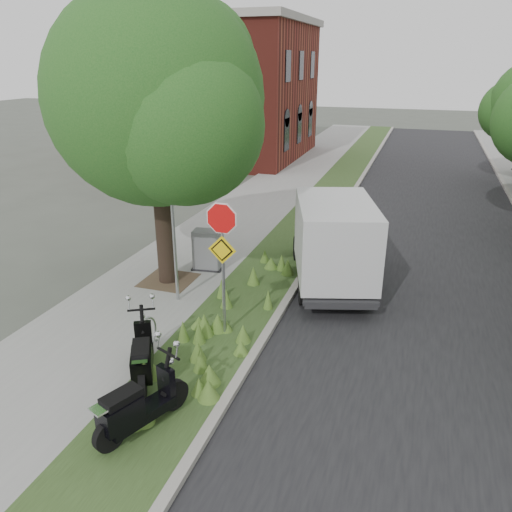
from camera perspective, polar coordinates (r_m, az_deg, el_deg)
The scene contains 14 objects.
ground at distance 10.80m, azimuth 2.29°, elevation -12.02°, with size 120.00×120.00×0.00m, color #4C5147.
sidewalk_near at distance 20.68m, azimuth -1.22°, elevation 5.00°, with size 3.50×60.00×0.12m, color gray.
verge at distance 19.96m, azimuth 6.25°, elevation 4.25°, with size 2.00×60.00×0.12m, color #30441D.
kerb_near at distance 19.79m, azimuth 9.09°, elevation 3.97°, with size 0.20×60.00×0.13m, color #9E9991.
road at distance 19.59m, azimuth 19.20°, elevation 2.64°, with size 7.00×60.00×0.01m, color black.
street_tree_main at distance 13.29m, azimuth -11.48°, elevation 16.15°, with size 6.21×5.54×7.66m.
bare_post at distance 12.49m, azimuth -9.43°, elevation 3.33°, with size 0.08×0.08×4.00m.
bike_hoop at distance 11.02m, azimuth -12.35°, elevation -8.77°, with size 0.06×0.78×0.77m.
sign_assembly at distance 10.65m, azimuth -3.88°, elevation 1.52°, with size 0.94×0.08×3.22m.
brick_building at distance 32.94m, azimuth -2.96°, elevation 18.53°, with size 9.40×10.40×8.30m.
scooter_near at distance 10.03m, azimuth -12.82°, elevation -11.73°, with size 1.03×1.71×0.89m.
scooter_far at distance 8.83m, azimuth -13.93°, elevation -16.94°, with size 0.90×1.82×0.91m.
box_truck at distance 13.89m, azimuth 8.72°, elevation 2.13°, with size 3.13×5.06×2.14m.
utility_cabinet at distance 14.84m, azimuth -5.58°, elevation 0.65°, with size 0.96×0.71×1.19m.
Camera 1 is at (2.45, -8.65, 5.98)m, focal length 35.00 mm.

